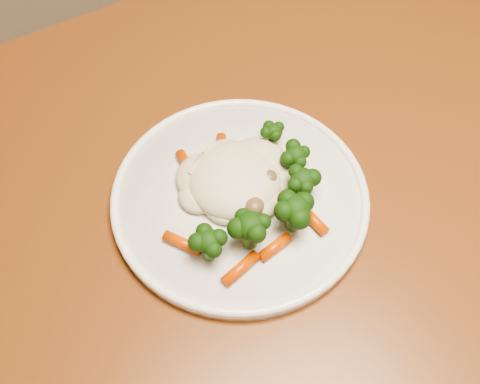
# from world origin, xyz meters

# --- Properties ---
(dining_table) EXTENTS (1.21, 0.86, 0.75)m
(dining_table) POSITION_xyz_m (-0.31, 0.27, 0.64)
(dining_table) COLOR brown
(dining_table) RESTS_ON ground
(plate) EXTENTS (0.28, 0.28, 0.01)m
(plate) POSITION_xyz_m (-0.31, 0.26, 0.76)
(plate) COLOR white
(plate) RESTS_ON dining_table
(meal) EXTENTS (0.19, 0.18, 0.05)m
(meal) POSITION_xyz_m (-0.30, 0.25, 0.78)
(meal) COLOR beige
(meal) RESTS_ON plate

